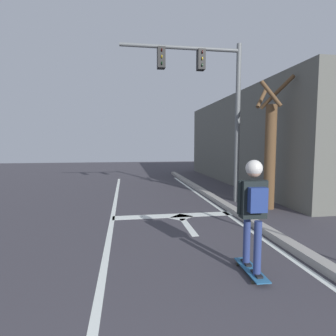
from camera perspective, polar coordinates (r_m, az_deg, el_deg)
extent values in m
cube|color=silver|center=(5.76, -12.47, -15.15)|extent=(0.12, 20.00, 0.01)
cube|color=silver|center=(6.40, 18.21, -13.18)|extent=(0.12, 20.00, 0.01)
cube|color=silver|center=(7.61, 1.24, -9.96)|extent=(3.34, 0.40, 0.01)
cube|color=silver|center=(6.67, 4.28, -12.17)|extent=(0.16, 1.40, 0.01)
cube|color=silver|center=(7.47, 2.77, -10.26)|extent=(0.71, 0.71, 0.01)
cube|color=#99958F|center=(6.50, 20.24, -12.35)|extent=(0.24, 24.00, 0.14)
cube|color=#27608F|center=(4.60, 17.07, -19.71)|extent=(0.24, 0.86, 0.02)
cube|color=#B2B2B7|center=(4.85, 15.58, -18.52)|extent=(0.17, 0.06, 0.01)
cylinder|color=#292B22|center=(4.83, 14.38, -19.02)|extent=(0.03, 0.05, 0.05)
cylinder|color=#292B22|center=(4.90, 16.74, -18.69)|extent=(0.03, 0.05, 0.05)
cube|color=#B2B2B7|center=(4.37, 18.74, -21.36)|extent=(0.17, 0.06, 0.01)
cylinder|color=#292B22|center=(4.35, 17.41, -21.95)|extent=(0.03, 0.05, 0.05)
cylinder|color=#292B22|center=(4.43, 20.01, -21.49)|extent=(0.03, 0.05, 0.05)
cylinder|color=navy|center=(4.61, 16.22, -14.17)|extent=(0.11, 0.11, 0.80)
cube|color=black|center=(4.75, 16.09, -18.57)|extent=(0.10, 0.24, 0.03)
cylinder|color=navy|center=(4.29, 18.29, -15.73)|extent=(0.11, 0.11, 0.80)
cube|color=black|center=(4.44, 18.14, -20.39)|extent=(0.10, 0.24, 0.03)
cube|color=black|center=(4.27, 17.46, -6.27)|extent=(0.38, 0.19, 0.56)
cylinder|color=black|center=(4.21, 14.85, -6.00)|extent=(0.07, 0.09, 0.51)
cylinder|color=black|center=(4.37, 19.66, -5.72)|extent=(0.07, 0.09, 0.51)
sphere|color=tan|center=(4.20, 17.62, -0.42)|extent=(0.22, 0.22, 0.22)
sphere|color=silver|center=(4.20, 17.63, -0.04)|extent=(0.25, 0.25, 0.25)
cube|color=navy|center=(4.14, 18.28, -6.36)|extent=(0.26, 0.15, 0.36)
cylinder|color=slate|center=(9.52, 14.39, 8.84)|extent=(0.16, 0.16, 5.25)
cylinder|color=slate|center=(9.42, 2.81, 23.94)|extent=(3.88, 0.12, 0.12)
cube|color=black|center=(9.46, 6.93, 21.61)|extent=(0.24, 0.28, 0.64)
cylinder|color=#3A0605|center=(9.38, 7.21, 23.02)|extent=(0.02, 0.10, 0.10)
cylinder|color=yellow|center=(9.32, 7.20, 21.85)|extent=(0.02, 0.10, 0.10)
cylinder|color=black|center=(9.26, 7.18, 20.67)|extent=(0.02, 0.10, 0.10)
cube|color=black|center=(9.21, -1.45, 22.10)|extent=(0.24, 0.28, 0.64)
cylinder|color=#3A0605|center=(9.12, -1.32, 23.57)|extent=(0.02, 0.10, 0.10)
cylinder|color=yellow|center=(9.06, -1.32, 22.37)|extent=(0.02, 0.10, 0.10)
cylinder|color=black|center=(9.01, -1.32, 21.16)|extent=(0.02, 0.10, 0.10)
cylinder|color=brown|center=(8.76, 20.63, 2.09)|extent=(0.33, 0.33, 3.14)
cylinder|color=brown|center=(9.15, 21.89, 14.51)|extent=(0.70, 0.95, 0.93)
cylinder|color=brown|center=(8.99, 19.22, 13.91)|extent=(0.60, 0.48, 0.73)
cylinder|color=brown|center=(8.57, 20.84, 14.40)|extent=(0.59, 0.46, 0.80)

